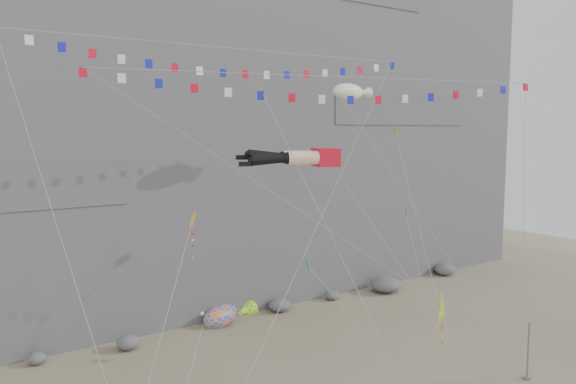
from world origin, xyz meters
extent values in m
cube|color=slate|center=(0.00, 32.00, 25.00)|extent=(80.00, 28.00, 50.00)
cylinder|color=slate|center=(11.56, -3.41, 1.88)|extent=(0.12, 0.12, 3.77)
cube|color=red|center=(1.60, 5.06, 14.24)|extent=(2.00, 2.31, 1.14)
cylinder|color=#FFC29F|center=(-0.16, 5.11, 14.24)|extent=(2.11, 1.47, 0.85)
sphere|color=black|center=(-1.07, 5.45, 14.24)|extent=(0.77, 0.77, 0.77)
cone|color=black|center=(-2.14, 5.85, 14.17)|extent=(2.41, 1.47, 0.79)
cube|color=black|center=(-3.59, 6.38, 13.91)|extent=(0.82, 0.57, 0.28)
cylinder|color=#FFC29F|center=(0.24, 6.18, 14.24)|extent=(2.11, 1.47, 0.85)
sphere|color=black|center=(-0.67, 6.52, 14.24)|extent=(0.77, 0.77, 0.77)
cone|color=black|center=(-1.75, 6.92, 14.35)|extent=(2.43, 1.47, 0.85)
cube|color=black|center=(-3.19, 7.46, 14.26)|extent=(0.82, 0.57, 0.28)
cylinder|color=gray|center=(2.55, -1.85, 7.14)|extent=(0.03, 0.03, 19.89)
cylinder|color=gray|center=(-7.88, 2.81, 10.73)|extent=(0.03, 0.03, 28.74)
cylinder|color=gray|center=(8.57, 2.10, 9.73)|extent=(0.03, 0.03, 23.56)
cube|color=slate|center=(14.44, -1.16, 0.05)|extent=(0.16, 0.16, 0.10)
cylinder|color=gray|center=(-12.16, -0.20, 5.74)|extent=(0.03, 0.03, 14.25)
cylinder|color=gray|center=(3.08, -4.79, 2.60)|extent=(0.03, 0.03, 9.17)
cylinder|color=gray|center=(10.97, 4.72, 9.52)|extent=(0.03, 0.03, 23.42)
cube|color=slate|center=(13.21, -1.79, 0.05)|extent=(0.16, 0.16, 0.10)
cylinder|color=gray|center=(-1.50, -0.04, 9.40)|extent=(0.03, 0.03, 23.46)
cylinder|color=gray|center=(5.89, 0.20, 5.06)|extent=(0.03, 0.03, 14.87)
cylinder|color=gray|center=(-1.10, -3.34, 4.35)|extent=(0.03, 0.03, 12.69)
cylinder|color=gray|center=(6.53, 0.84, 8.00)|extent=(0.03, 0.03, 23.31)
camera|label=1|loc=(-20.80, -23.14, 15.94)|focal=35.00mm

